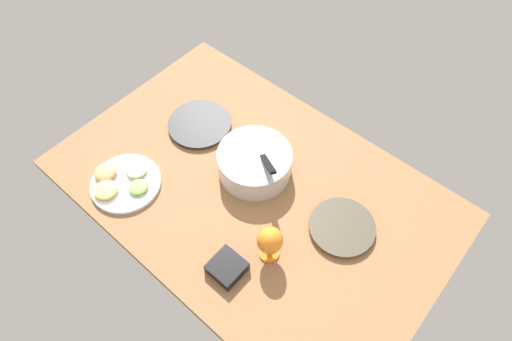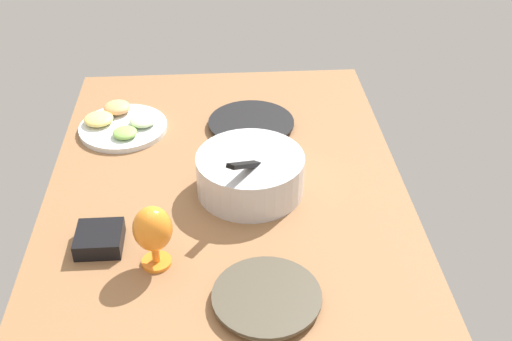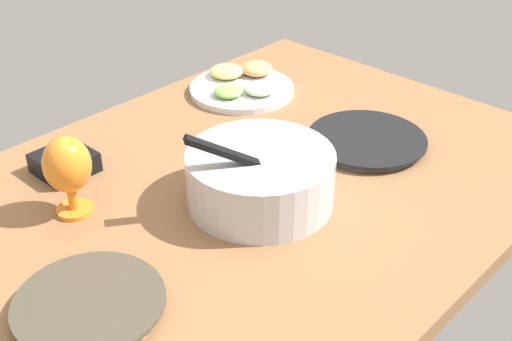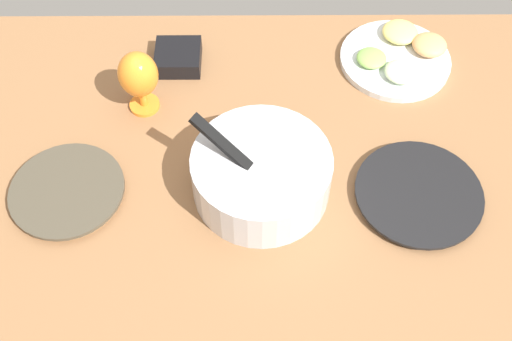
{
  "view_description": "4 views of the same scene",
  "coord_description": "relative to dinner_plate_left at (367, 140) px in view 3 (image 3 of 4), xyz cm",
  "views": [
    {
      "loc": [
        64.33,
        -72.16,
        151.59
      ],
      "look_at": [
        -2.56,
        5.26,
        3.71
      ],
      "focal_mm": 30.54,
      "sensor_mm": 36.0,
      "label": 1
    },
    {
      "loc": [
        140.5,
        -1.09,
        109.73
      ],
      "look_at": [
        -8.92,
        8.75,
        3.71
      ],
      "focal_mm": 44.21,
      "sensor_mm": 36.0,
      "label": 2
    },
    {
      "loc": [
        79.82,
        84.77,
        78.96
      ],
      "look_at": [
        -8.48,
        1.98,
        3.71
      ],
      "focal_mm": 46.51,
      "sensor_mm": 36.0,
      "label": 3
    },
    {
      "loc": [
        -2.96,
        84.69,
        117.3
      ],
      "look_at": [
        -3.42,
        4.28,
        3.71
      ],
      "focal_mm": 43.53,
      "sensor_mm": 36.0,
      "label": 4
    }
  ],
  "objects": [
    {
      "name": "square_bowl_black",
      "position": [
        56.46,
        -42.31,
        1.42
      ],
      "size": [
        11.79,
        11.79,
        4.53
      ],
      "color": "black",
      "rests_on": "ground_plane"
    },
    {
      "name": "fruit_platter",
      "position": [
        -1.46,
        -43.03,
        0.72
      ],
      "size": [
        28.93,
        28.93,
        5.37
      ],
      "color": "silver",
      "rests_on": "ground_plane"
    },
    {
      "name": "hurricane_glass_orange",
      "position": [
        63.99,
        -27.42,
        9.59
      ],
      "size": [
        9.57,
        9.57,
        17.26
      ],
      "color": "orange",
      "rests_on": "ground_plane"
    },
    {
      "name": "mixing_bowl",
      "position": [
        35.19,
        -2.33,
        5.12
      ],
      "size": [
        30.67,
        30.67,
        19.06
      ],
      "color": "silver",
      "rests_on": "ground_plane"
    },
    {
      "name": "dinner_plate_left",
      "position": [
        0.0,
        0.0,
        0.0
      ],
      "size": [
        28.63,
        28.63,
        2.13
      ],
      "color": "#4C4C51",
      "rests_on": "ground_plane"
    },
    {
      "name": "dinner_plate_right",
      "position": [
        78.61,
        -1.08,
        0.14
      ],
      "size": [
        25.69,
        25.69,
        2.39
      ],
      "color": "beige",
      "rests_on": "ground_plane"
    },
    {
      "name": "ground_plane",
      "position": [
        39.75,
        -9.16,
        -3.11
      ],
      "size": [
        160.0,
        104.0,
        4.0
      ],
      "primitive_type": "cube",
      "color": "#8C603D"
    }
  ]
}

